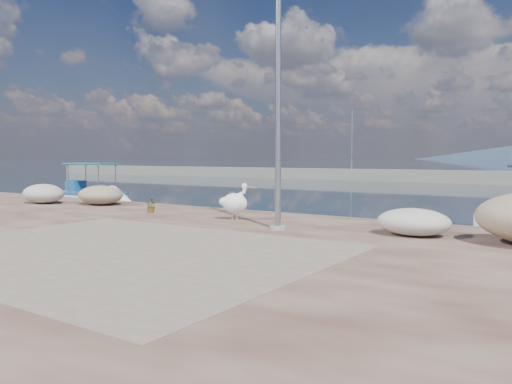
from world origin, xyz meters
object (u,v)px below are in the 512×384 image
object	(u,v)px
boat_left	(92,198)
bollard_near	(232,201)
lamp_post	(279,108)
pelican	(235,203)

from	to	relation	value
boat_left	bollard_near	distance (m)	13.27
lamp_post	bollard_near	distance (m)	5.34
boat_left	lamp_post	distance (m)	17.89
boat_left	lamp_post	xyz separation A→B (m)	(16.27, -6.50, 3.60)
pelican	lamp_post	distance (m)	3.65
pelican	bollard_near	size ratio (longest dim) A/B	1.65
pelican	bollard_near	distance (m)	2.20
lamp_post	bollard_near	bearing A→B (deg)	143.14
lamp_post	bollard_near	xyz separation A→B (m)	(-3.59, 2.69, -2.90)
pelican	bollard_near	bearing A→B (deg)	106.85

